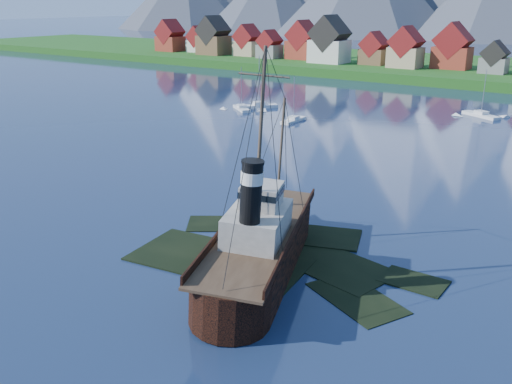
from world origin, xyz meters
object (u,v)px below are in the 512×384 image
Objects in this scene: sailboat_c at (242,109)px; sailboat_f at (481,116)px; sailboat_b at (259,107)px; sailboat_a at (294,121)px; tugboat_wreck at (266,241)px.

sailboat_f reaches higher than sailboat_c.
sailboat_b is 4.90m from sailboat_c.
sailboat_b is (-15.52, 9.06, 0.09)m from sailboat_a.
tugboat_wreck is 2.59× the size of sailboat_f.
sailboat_c is (-17.57, 4.60, 0.02)m from sailboat_a.
tugboat_wreck is 2.87× the size of sailboat_a.
sailboat_a is at bearing -67.72° from sailboat_c.
sailboat_c is at bearing 107.00° from tugboat_wreck.
sailboat_b is (-50.87, 71.50, -2.59)m from tugboat_wreck.
tugboat_wreck is 91.89m from sailboat_f.
sailboat_c is (-52.93, 67.04, -2.66)m from tugboat_wreck.
tugboat_wreck is at bearing -147.47° from sailboat_f.
sailboat_b is 1.18× the size of sailboat_f.
sailboat_b is 1.24× the size of sailboat_c.
tugboat_wreck reaches higher than sailboat_b.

